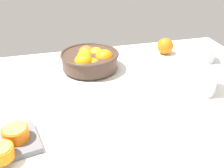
# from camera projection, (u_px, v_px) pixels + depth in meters

# --- Properties ---
(ground_plane) EXTENTS (1.43, 1.08, 0.03)m
(ground_plane) POSITION_uv_depth(u_px,v_px,m) (119.00, 104.00, 1.07)
(ground_plane) COLOR white
(fruit_bowl) EXTENTS (0.27, 0.27, 0.11)m
(fruit_bowl) POSITION_uv_depth(u_px,v_px,m) (91.00, 60.00, 1.27)
(fruit_bowl) COLOR #473328
(fruit_bowl) RESTS_ON ground_plane
(juice_pitcher) EXTENTS (0.14, 0.18, 0.19)m
(juice_pitcher) POSITION_uv_depth(u_px,v_px,m) (199.00, 75.00, 1.09)
(juice_pitcher) COLOR white
(juice_pitcher) RESTS_ON ground_plane
(orange_half_0) EXTENTS (0.08, 0.08, 0.04)m
(orange_half_0) POSITION_uv_depth(u_px,v_px,m) (16.00, 133.00, 0.83)
(orange_half_0) COLOR orange
(orange_half_0) RESTS_ON cutting_board
(orange_half_1) EXTENTS (0.07, 0.07, 0.04)m
(orange_half_1) POSITION_uv_depth(u_px,v_px,m) (0.00, 152.00, 0.76)
(orange_half_1) COLOR orange
(orange_half_1) RESTS_ON cutting_board
(loose_orange_0) EXTENTS (0.08, 0.08, 0.08)m
(loose_orange_0) POSITION_uv_depth(u_px,v_px,m) (165.00, 46.00, 1.44)
(loose_orange_0) COLOR orange
(loose_orange_0) RESTS_ON ground_plane
(spoon) EXTENTS (0.16, 0.04, 0.01)m
(spoon) POSITION_uv_depth(u_px,v_px,m) (189.00, 69.00, 1.29)
(spoon) COLOR silver
(spoon) RESTS_ON ground_plane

